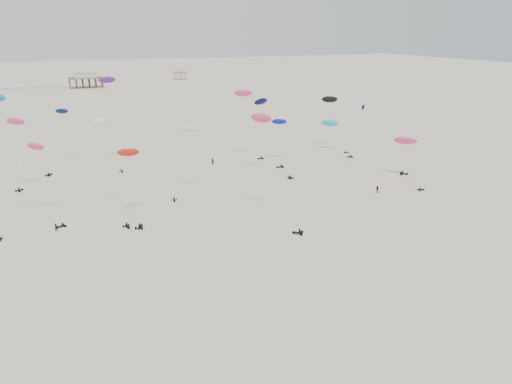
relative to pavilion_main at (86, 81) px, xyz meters
name	(u,v)px	position (x,y,z in m)	size (l,w,h in m)	color
ground_plane	(146,127)	(10.00, -150.00, -4.22)	(900.00, 900.00, 0.00)	beige
pavilion_main	(86,81)	(0.00, 0.00, 0.00)	(21.00, 13.00, 9.80)	brown
pavilion_small	(180,75)	(70.00, 30.00, -0.74)	(9.00, 7.00, 8.00)	brown
rig_0	(109,93)	(-8.87, -203.16, 15.66)	(4.83, 13.51, 25.26)	black
rig_1	(57,134)	(-23.37, -201.76, 5.16)	(8.32, 14.40, 18.79)	black
rig_3	(185,147)	(3.06, -236.57, 6.68)	(8.58, 9.19, 16.18)	black
rig_4	(128,170)	(-11.61, -247.78, 5.83)	(5.51, 9.65, 14.65)	black
rig_5	(117,165)	(-13.34, -246.03, 6.45)	(7.11, 17.52, 23.01)	black
rig_6	(331,125)	(56.20, -212.31, 3.68)	(6.34, 9.16, 10.63)	black
rig_7	(384,140)	(56.83, -238.06, 4.12)	(8.47, 14.79, 20.10)	black
rig_8	(267,116)	(27.29, -227.62, 10.85)	(7.29, 12.98, 20.63)	black
rig_9	(279,133)	(35.03, -219.26, 4.24)	(6.66, 10.61, 13.30)	black
rig_10	(333,108)	(57.26, -210.81, 8.92)	(5.33, 17.14, 19.95)	black
rig_11	(42,164)	(-27.28, -240.79, 6.86)	(6.00, 12.27, 16.35)	black
rig_12	(245,100)	(28.20, -210.36, 12.66)	(7.47, 6.71, 20.34)	black
rig_13	(407,144)	(58.33, -245.58, 4.53)	(7.79, 15.39, 14.60)	black
rig_14	(16,133)	(-32.26, -219.40, 9.41)	(4.99, 4.29, 17.62)	black
rig_15	(270,145)	(14.69, -257.94, 10.64)	(4.85, 17.88, 23.27)	black
spectator_0	(57,231)	(-26.06, -249.84, -4.22)	(0.70, 0.48, 1.93)	black
spectator_1	(377,193)	(44.21, -253.93, -4.22)	(1.00, 0.58, 2.05)	black
spectator_3	(213,165)	(16.36, -214.97, -4.22)	(0.84, 0.58, 2.31)	black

